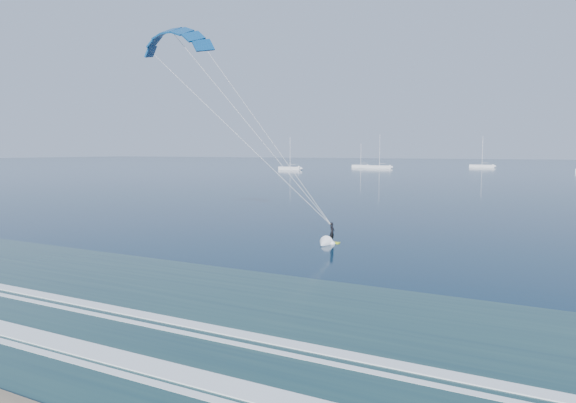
% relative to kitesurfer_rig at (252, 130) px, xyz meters
% --- Properties ---
extents(kitesurfer_rig, '(15.36, 8.27, 17.72)m').
position_rel_kitesurfer_rig_xyz_m(kitesurfer_rig, '(0.00, 0.00, 0.00)').
color(kitesurfer_rig, '#BED519').
rests_on(kitesurfer_rig, ground).
extents(sailboat_0, '(8.94, 2.40, 12.13)m').
position_rel_kitesurfer_rig_xyz_m(sailboat_0, '(-68.15, 137.11, -8.28)').
color(sailboat_0, silver).
rests_on(sailboat_0, ground).
extents(sailboat_1, '(7.33, 2.40, 10.25)m').
position_rel_kitesurfer_rig_xyz_m(sailboat_1, '(-53.14, 173.31, -8.29)').
color(sailboat_1, silver).
rests_on(sailboat_1, ground).
extents(sailboat_2, '(10.09, 2.40, 13.41)m').
position_rel_kitesurfer_rig_xyz_m(sailboat_2, '(-7.80, 199.45, -8.28)').
color(sailboat_2, silver).
rests_on(sailboat_2, ground).
extents(sailboat_7, '(10.23, 2.40, 13.67)m').
position_rel_kitesurfer_rig_xyz_m(sailboat_7, '(-43.35, 168.29, -8.27)').
color(sailboat_7, silver).
rests_on(sailboat_7, ground).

